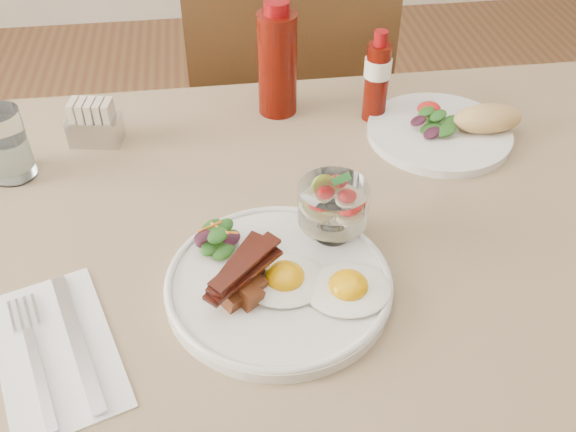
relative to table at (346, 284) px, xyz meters
name	(u,v)px	position (x,y,z in m)	size (l,w,h in m)	color
table	(346,284)	(0.00, 0.00, 0.00)	(1.33, 0.88, 0.75)	#503419
chair_far	(286,120)	(0.00, 0.66, -0.14)	(0.42, 0.42, 0.93)	#503419
main_plate	(279,284)	(-0.11, -0.08, 0.10)	(0.28, 0.28, 0.02)	white
fried_eggs	(316,283)	(-0.06, -0.10, 0.11)	(0.20, 0.14, 0.03)	white
bacon_potato_pile	(242,279)	(-0.15, -0.09, 0.13)	(0.10, 0.10, 0.05)	maroon
side_salad	(218,240)	(-0.18, -0.01, 0.12)	(0.06, 0.06, 0.03)	#164612
fruit_cup	(333,204)	(-0.03, 0.00, 0.16)	(0.09, 0.09, 0.09)	white
second_plate	(450,128)	(0.21, 0.22, 0.10)	(0.25, 0.23, 0.06)	white
ketchup_bottle	(277,62)	(-0.06, 0.34, 0.18)	(0.09, 0.09, 0.19)	#500B04
hot_sauce_bottle	(377,78)	(0.10, 0.29, 0.16)	(0.06, 0.06, 0.16)	#500B04
sugar_caddy	(94,125)	(-0.36, 0.28, 0.12)	(0.09, 0.06, 0.07)	silver
water_glass	(7,149)	(-0.47, 0.21, 0.14)	(0.06, 0.06, 0.11)	white
napkin_cutlery	(57,349)	(-0.37, -0.14, 0.09)	(0.19, 0.25, 0.01)	white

